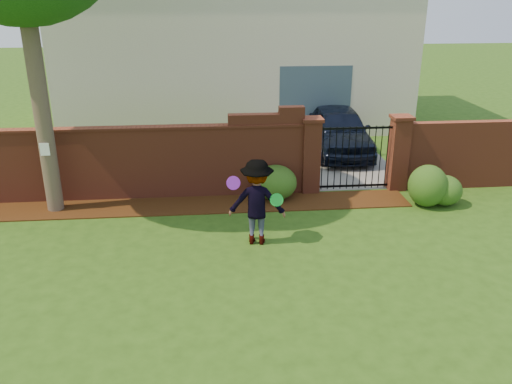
{
  "coord_description": "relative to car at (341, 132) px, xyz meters",
  "views": [
    {
      "loc": [
        -0.08,
        -8.11,
        4.75
      ],
      "look_at": [
        0.81,
        1.4,
        1.05
      ],
      "focal_mm": 37.04,
      "sensor_mm": 36.0,
      "label": 1
    }
  ],
  "objects": [
    {
      "name": "brick_wall",
      "position": [
        -5.92,
        -3.05,
        0.23
      ],
      "size": [
        8.7,
        0.31,
        2.16
      ],
      "color": "brown",
      "rests_on": "ground"
    },
    {
      "name": "mulch_bed",
      "position": [
        -4.86,
        -3.72,
        -0.68
      ],
      "size": [
        11.1,
        1.08,
        0.03
      ],
      "primitive_type": "cube",
      "color": "#331909",
      "rests_on": "ground"
    },
    {
      "name": "frisbee_green",
      "position": [
        -2.73,
        -5.92,
        0.28
      ],
      "size": [
        0.26,
        0.09,
        0.26
      ],
      "primitive_type": "cylinder",
      "rotation": [
        1.43,
        0.0,
        -0.12
      ],
      "color": "green",
      "rests_on": "man"
    },
    {
      "name": "driveway",
      "position": [
        -0.41,
        0.95,
        -0.69
      ],
      "size": [
        3.2,
        8.0,
        0.01
      ],
      "primitive_type": "cube",
      "color": "slate",
      "rests_on": "ground"
    },
    {
      "name": "pillar_right",
      "position": [
        0.69,
        -3.05,
        0.26
      ],
      "size": [
        0.5,
        0.5,
        1.88
      ],
      "color": "brown",
      "rests_on": "ground"
    },
    {
      "name": "shrub_left",
      "position": [
        -2.42,
        -3.45,
        -0.28
      ],
      "size": [
        1.02,
        1.02,
        0.83
      ],
      "primitive_type": "ellipsoid",
      "color": "#1E4A16",
      "rests_on": "ground"
    },
    {
      "name": "house",
      "position": [
        -2.91,
        4.94,
        2.46
      ],
      "size": [
        12.4,
        6.4,
        6.3
      ],
      "color": "beige",
      "rests_on": "ground"
    },
    {
      "name": "pillar_left",
      "position": [
        -1.51,
        -3.05,
        0.26
      ],
      "size": [
        0.5,
        0.5,
        1.88
      ],
      "color": "brown",
      "rests_on": "ground"
    },
    {
      "name": "man",
      "position": [
        -3.09,
        -5.75,
        0.16
      ],
      "size": [
        1.21,
        0.82,
        1.73
      ],
      "primitive_type": "imported",
      "rotation": [
        0.0,
        0.0,
        2.97
      ],
      "color": "gray",
      "rests_on": "ground"
    },
    {
      "name": "iron_gate",
      "position": [
        -0.41,
        -3.05,
        0.16
      ],
      "size": [
        1.78,
        0.03,
        1.6
      ],
      "color": "black",
      "rests_on": "ground"
    },
    {
      "name": "car",
      "position": [
        0.0,
        0.0,
        0.0
      ],
      "size": [
        1.82,
        4.16,
        1.4
      ],
      "primitive_type": "imported",
      "rotation": [
        0.0,
        0.0,
        -0.04
      ],
      "color": "black",
      "rests_on": "ground"
    },
    {
      "name": "frisbee_purple",
      "position": [
        -3.54,
        -5.83,
        0.62
      ],
      "size": [
        0.27,
        0.09,
        0.26
      ],
      "primitive_type": "cylinder",
      "rotation": [
        1.36,
        0.0,
        0.06
      ],
      "color": "purple",
      "rests_on": "man"
    },
    {
      "name": "shrub_middle",
      "position": [
        1.02,
        -4.2,
        -0.21
      ],
      "size": [
        0.9,
        0.9,
        0.99
      ],
      "primitive_type": "ellipsoid",
      "color": "#1E4A16",
      "rests_on": "ground"
    },
    {
      "name": "shrub_right",
      "position": [
        1.46,
        -4.17,
        -0.34
      ],
      "size": [
        0.8,
        0.8,
        0.71
      ],
      "primitive_type": "ellipsoid",
      "color": "#1E4A16",
      "rests_on": "ground"
    },
    {
      "name": "paper_notice",
      "position": [
        -7.51,
        -3.84,
        0.8
      ],
      "size": [
        0.2,
        0.01,
        0.28
      ],
      "primitive_type": "cube",
      "color": "white",
      "rests_on": "tree"
    },
    {
      "name": "brick_wall_return",
      "position": [
        2.69,
        -3.05,
        0.15
      ],
      "size": [
        4.0,
        0.25,
        1.7
      ],
      "primitive_type": "cube",
      "color": "brown",
      "rests_on": "ground"
    },
    {
      "name": "ground",
      "position": [
        -3.91,
        -7.05,
        -0.7
      ],
      "size": [
        80.0,
        80.0,
        0.01
      ],
      "primitive_type": "cube",
      "color": "#294D13",
      "rests_on": "ground"
    }
  ]
}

